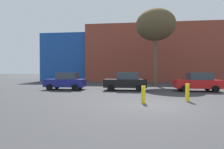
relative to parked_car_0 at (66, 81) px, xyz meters
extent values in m
plane|color=#38383A|center=(8.11, -7.40, -0.87)|extent=(200.00, 200.00, 0.00)
cube|color=brown|center=(10.80, 19.47, 4.24)|extent=(24.92, 12.06, 10.21)
cube|color=#19479E|center=(-6.08, 19.47, 3.61)|extent=(8.83, 10.86, 8.96)
cylinder|color=slate|center=(10.80, 19.47, 10.34)|extent=(4.00, 4.00, 2.00)
cube|color=navy|center=(-0.06, 0.00, -0.18)|extent=(4.03, 1.73, 0.77)
cube|color=#333D47|center=(0.18, 0.00, 0.54)|extent=(2.02, 1.54, 0.67)
cylinder|color=black|center=(-1.36, -0.88, -0.56)|extent=(0.61, 0.21, 0.61)
cylinder|color=black|center=(-1.36, 0.88, -0.56)|extent=(0.61, 0.21, 0.61)
cylinder|color=black|center=(1.23, -0.88, -0.56)|extent=(0.61, 0.21, 0.61)
cylinder|color=black|center=(1.23, 0.88, -0.56)|extent=(0.61, 0.21, 0.61)
cube|color=black|center=(6.06, 0.00, -0.16)|extent=(4.13, 1.77, 0.79)
cube|color=#333D47|center=(6.30, 0.00, 0.58)|extent=(2.06, 1.57, 0.69)
cylinder|color=black|center=(4.73, -0.90, -0.55)|extent=(0.63, 0.22, 0.63)
cylinder|color=black|center=(4.73, 0.90, -0.55)|extent=(0.63, 0.22, 0.63)
cylinder|color=black|center=(7.38, -0.90, -0.55)|extent=(0.63, 0.22, 0.63)
cylinder|color=black|center=(7.38, 0.90, -0.55)|extent=(0.63, 0.22, 0.63)
cube|color=red|center=(12.77, 0.00, -0.17)|extent=(4.05, 1.74, 0.77)
cube|color=#333D47|center=(13.01, 0.00, 0.55)|extent=(2.03, 1.54, 0.68)
cylinder|color=black|center=(11.47, -0.89, -0.56)|extent=(0.62, 0.21, 0.62)
cylinder|color=black|center=(11.47, 0.89, -0.56)|extent=(0.62, 0.21, 0.62)
cylinder|color=black|center=(14.07, -0.89, -0.56)|extent=(0.62, 0.21, 0.62)
cylinder|color=black|center=(14.07, 0.89, -0.56)|extent=(0.62, 0.21, 0.62)
cylinder|color=brown|center=(9.70, 6.28, 2.38)|extent=(0.42, 0.42, 6.51)
ellipsoid|color=brown|center=(9.70, 6.28, 7.04)|extent=(5.10, 5.10, 4.08)
cylinder|color=yellow|center=(10.22, -6.02, -0.31)|extent=(0.24, 0.24, 1.12)
cylinder|color=yellow|center=(7.45, -6.98, -0.36)|extent=(0.24, 0.24, 1.02)
camera|label=1|loc=(6.86, -17.76, 1.03)|focal=28.95mm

